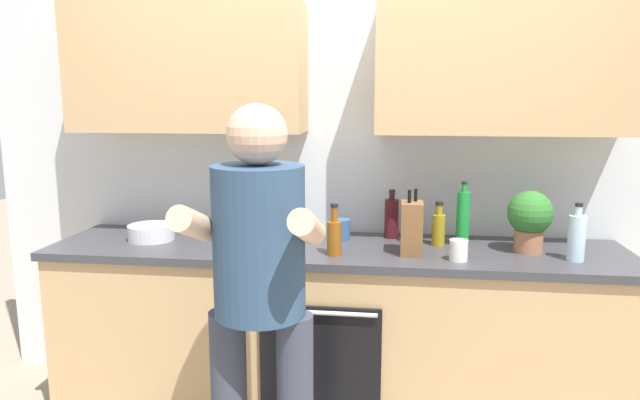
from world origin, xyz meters
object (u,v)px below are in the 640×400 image
(bottle_oil, at_px, (438,228))
(potted_herb, at_px, (530,218))
(bottle_syrup, at_px, (334,236))
(mixing_bowl, at_px, (151,232))
(knife_block, at_px, (412,228))
(bottle_soda, at_px, (463,218))
(grocery_bag_produce, at_px, (271,221))
(cup_tea, at_px, (341,230))
(bottle_water, at_px, (577,237))
(person_standing, at_px, (259,284))
(bottle_wine, at_px, (391,218))
(cup_coffee, at_px, (459,250))
(cup_ceramic, at_px, (411,232))

(bottle_oil, distance_m, potted_herb, 0.43)
(bottle_syrup, bearing_deg, mixing_bowl, 170.37)
(mixing_bowl, xyz_separation_m, knife_block, (1.33, -0.10, 0.09))
(bottle_syrup, xyz_separation_m, mixing_bowl, (-0.97, 0.16, -0.05))
(bottle_soda, height_order, bottle_oil, bottle_soda)
(bottle_oil, distance_m, grocery_bag_produce, 0.84)
(mixing_bowl, bearing_deg, cup_tea, 7.62)
(cup_tea, distance_m, knife_block, 0.43)
(bottle_water, distance_m, potted_herb, 0.23)
(person_standing, bearing_deg, cup_tea, 76.49)
(bottle_soda, xyz_separation_m, bottle_oil, (-0.12, -0.00, -0.05))
(bottle_oil, xyz_separation_m, grocery_bag_produce, (-0.84, -0.03, 0.02))
(bottle_wine, relative_size, bottle_oil, 1.15)
(knife_block, bearing_deg, cup_coffee, -21.79)
(bottle_water, xyz_separation_m, cup_ceramic, (-0.73, 0.25, -0.06))
(bottle_oil, relative_size, knife_block, 0.72)
(bottle_wine, bearing_deg, grocery_bag_produce, -165.66)
(bottle_water, bearing_deg, grocery_bag_produce, 173.37)
(mixing_bowl, bearing_deg, knife_block, -4.24)
(person_standing, relative_size, potted_herb, 5.43)
(person_standing, height_order, bottle_syrup, person_standing)
(cup_tea, xyz_separation_m, knife_block, (0.35, -0.23, 0.07))
(cup_ceramic, bearing_deg, bottle_oil, -21.57)
(person_standing, height_order, cup_tea, person_standing)
(bottle_syrup, distance_m, potted_herb, 0.93)
(person_standing, distance_m, bottle_wine, 1.09)
(person_standing, bearing_deg, bottle_wine, 64.28)
(person_standing, xyz_separation_m, cup_ceramic, (0.57, 0.91, 0.00))
(bottle_syrup, xyz_separation_m, cup_tea, (0.00, 0.30, -0.04))
(knife_block, bearing_deg, bottle_syrup, -169.53)
(bottle_syrup, relative_size, bottle_soda, 0.76)
(cup_coffee, bearing_deg, bottle_water, 7.60)
(bottle_water, xyz_separation_m, bottle_wine, (-0.83, 0.32, -0.00))
(cup_ceramic, distance_m, cup_coffee, 0.38)
(cup_ceramic, height_order, cup_coffee, cup_ceramic)
(bottle_water, bearing_deg, cup_tea, 167.40)
(bottle_syrup, height_order, knife_block, knife_block)
(cup_tea, xyz_separation_m, cup_coffee, (0.56, -0.31, -0.01))
(cup_tea, xyz_separation_m, cup_ceramic, (0.36, 0.01, -0.00))
(bottle_oil, bearing_deg, cup_ceramic, 158.43)
(bottle_oil, height_order, grocery_bag_produce, bottle_oil)
(potted_herb, bearing_deg, bottle_water, -34.19)
(bottle_soda, distance_m, bottle_wine, 0.37)
(knife_block, distance_m, potted_herb, 0.57)
(person_standing, bearing_deg, bottle_oil, 50.35)
(bottle_oil, relative_size, cup_coffee, 2.32)
(bottle_syrup, bearing_deg, bottle_wine, 55.25)
(bottle_wine, distance_m, cup_tea, 0.27)
(bottle_water, xyz_separation_m, grocery_bag_produce, (-1.44, 0.17, -0.00))
(mixing_bowl, bearing_deg, bottle_water, -3.12)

